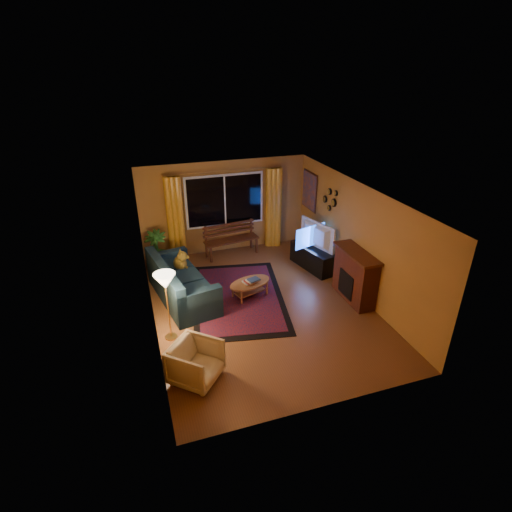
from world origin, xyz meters
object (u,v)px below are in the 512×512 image
object	(u,v)px
sofa	(182,280)
floor_lamp	(168,307)
bench	(232,247)
coffee_table	(250,289)
armchair	(196,361)
tv_console	(312,258)

from	to	relation	value
sofa	floor_lamp	size ratio (longest dim) A/B	1.61
bench	coffee_table	xyz separation A→B (m)	(-0.17, -2.18, -0.04)
sofa	armchair	size ratio (longest dim) A/B	2.94
floor_lamp	tv_console	distance (m)	4.24
coffee_table	floor_lamp	bearing A→B (deg)	-153.06
coffee_table	sofa	bearing A→B (deg)	164.87
bench	tv_console	world-z (taller)	tv_console
sofa	floor_lamp	world-z (taller)	floor_lamp
bench	armchair	bearing A→B (deg)	-120.37
armchair	floor_lamp	size ratio (longest dim) A/B	0.55
sofa	coffee_table	xyz separation A→B (m)	(1.45, -0.39, -0.27)
sofa	armchair	world-z (taller)	sofa
floor_lamp	tv_console	bearing A→B (deg)	24.93
sofa	armchair	bearing A→B (deg)	-104.69
tv_console	bench	bearing A→B (deg)	129.35
sofa	tv_console	xyz separation A→B (m)	(3.37, 0.42, -0.18)
armchair	tv_console	distance (m)	4.67
sofa	coffee_table	size ratio (longest dim) A/B	2.26
bench	coffee_table	bearing A→B (deg)	-102.49
armchair	tv_console	bearing A→B (deg)	-8.26
bench	armchair	world-z (taller)	armchair
sofa	tv_console	size ratio (longest dim) A/B	1.68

